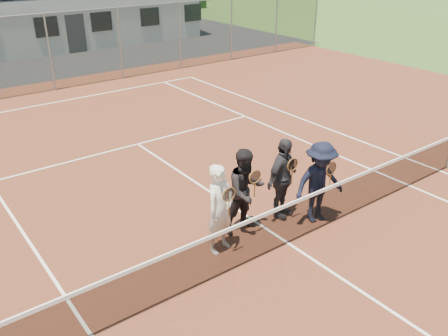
# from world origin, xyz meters

# --- Properties ---
(ground) EXTENTS (220.00, 220.00, 0.00)m
(ground) POSITION_xyz_m (0.00, 20.00, 0.00)
(ground) COLOR #304D1B
(ground) RESTS_ON ground
(court_surface) EXTENTS (30.00, 30.00, 0.02)m
(court_surface) POSITION_xyz_m (0.00, 0.00, 0.01)
(court_surface) COLOR #562819
(court_surface) RESTS_ON ground
(court_markings) EXTENTS (11.03, 23.83, 0.01)m
(court_markings) POSITION_xyz_m (0.00, 0.00, 0.02)
(court_markings) COLOR white
(court_markings) RESTS_ON court_surface
(tennis_net) EXTENTS (11.68, 0.08, 1.10)m
(tennis_net) POSITION_xyz_m (0.00, 0.00, 0.54)
(tennis_net) COLOR slate
(tennis_net) RESTS_ON ground
(perimeter_fence) EXTENTS (30.07, 0.07, 3.02)m
(perimeter_fence) POSITION_xyz_m (0.00, 13.50, 1.52)
(perimeter_fence) COLOR slate
(perimeter_fence) RESTS_ON ground
(player_a) EXTENTS (0.74, 0.58, 1.80)m
(player_a) POSITION_xyz_m (-1.19, 0.67, 0.92)
(player_a) COLOR white
(player_a) RESTS_ON court_surface
(player_b) EXTENTS (0.91, 0.72, 1.80)m
(player_b) POSITION_xyz_m (-0.35, 0.93, 0.92)
(player_b) COLOR black
(player_b) RESTS_ON court_surface
(player_c) EXTENTS (1.13, 0.71, 1.80)m
(player_c) POSITION_xyz_m (0.61, 0.89, 0.92)
(player_c) COLOR #27262B
(player_c) RESTS_ON court_surface
(player_d) EXTENTS (1.27, 0.89, 1.80)m
(player_d) POSITION_xyz_m (1.11, 0.30, 0.92)
(player_d) COLOR black
(player_d) RESTS_ON court_surface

